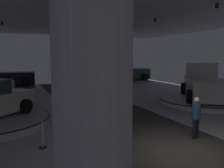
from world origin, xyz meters
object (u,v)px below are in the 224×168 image
pickup_truck_deep_left (1,77)px  display_platform_mid_right (204,101)px  display_platform_deep_right (126,81)px  column_left (92,78)px  pickup_truck_deep_right (123,72)px  display_platform_deep_left (5,88)px  visitor_walking_far (196,115)px  pickup_truck_mid_right (204,84)px

pickup_truck_deep_left → display_platform_mid_right: 17.88m
display_platform_deep_right → display_platform_mid_right: bearing=-93.1°
column_left → pickup_truck_deep_right: (10.75, 21.65, -1.48)m
display_platform_deep_left → visitor_walking_far: bearing=-68.6°
column_left → display_platform_deep_left: bearing=95.0°
display_platform_deep_left → visitor_walking_far: 19.13m
pickup_truck_deep_right → display_platform_deep_right: bearing=-3.2°
display_platform_deep_left → display_platform_mid_right: bearing=-46.1°
column_left → pickup_truck_mid_right: size_ratio=0.99×
pickup_truck_deep_left → pickup_truck_mid_right: pickup_truck_mid_right is taller
pickup_truck_deep_left → visitor_walking_far: bearing=-67.7°
pickup_truck_deep_right → visitor_walking_far: (-5.62, -18.37, -0.36)m
display_platform_deep_left → display_platform_deep_right: bearing=2.5°
display_platform_mid_right → pickup_truck_mid_right: pickup_truck_mid_right is taller
column_left → display_platform_deep_left: 21.31m
pickup_truck_mid_right → visitor_walking_far: 7.61m
visitor_walking_far → column_left: bearing=-147.4°
display_platform_deep_left → display_platform_mid_right: size_ratio=1.00×
pickup_truck_deep_right → pickup_truck_deep_left: bearing=-177.5°
column_left → display_platform_deep_right: bearing=62.9°
display_platform_deep_left → display_platform_deep_right: display_platform_deep_right is taller
pickup_truck_deep_right → visitor_walking_far: 19.21m
display_platform_mid_right → display_platform_deep_left: bearing=133.9°
display_platform_deep_left → visitor_walking_far: visitor_walking_far is taller
pickup_truck_deep_left → display_platform_deep_right: size_ratio=0.95×
visitor_walking_far → pickup_truck_deep_right: bearing=73.0°
display_platform_deep_right → pickup_truck_mid_right: size_ratio=1.02×
display_platform_deep_left → display_platform_mid_right: display_platform_mid_right is taller
pickup_truck_mid_right → visitor_walking_far: bearing=-135.3°
pickup_truck_mid_right → visitor_walking_far: size_ratio=3.51×
display_platform_mid_right → visitor_walking_far: 7.32m
display_platform_mid_right → visitor_walking_far: bearing=-135.8°
visitor_walking_far → pickup_truck_deep_left: bearing=112.3°
column_left → display_platform_deep_left: (-1.86, 21.07, -2.61)m
display_platform_mid_right → column_left: bearing=-141.1°
display_platform_deep_left → pickup_truck_mid_right: pickup_truck_mid_right is taller
column_left → display_platform_deep_right: column_left is taller
column_left → pickup_truck_mid_right: (10.53, 8.63, -1.48)m
display_platform_mid_right → display_platform_deep_right: bearing=86.9°
column_left → pickup_truck_mid_right: column_left is taller
display_platform_deep_left → pickup_truck_deep_right: bearing=2.6°
display_platform_deep_left → pickup_truck_mid_right: 17.59m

